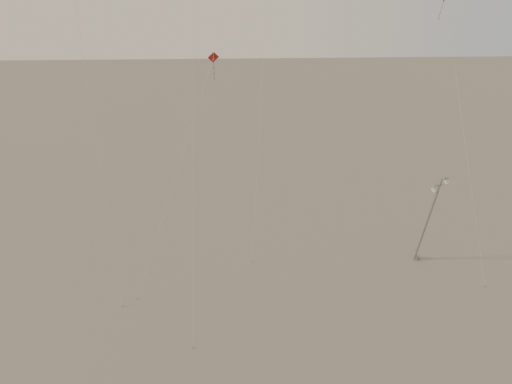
{
  "coord_description": "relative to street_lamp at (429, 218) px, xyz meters",
  "views": [
    {
      "loc": [
        -3.38,
        -20.16,
        22.94
      ],
      "look_at": [
        -2.5,
        5.0,
        7.54
      ],
      "focal_mm": 28.0,
      "sensor_mm": 36.0,
      "label": 1
    }
  ],
  "objects": [
    {
      "name": "ground",
      "position": [
        -11.57,
        -5.79,
        -4.32
      ],
      "size": [
        160.0,
        160.0,
        0.0
      ],
      "primitive_type": "plane",
      "color": "gray",
      "rests_on": "ground"
    },
    {
      "name": "kite_4",
      "position": [
        2.58,
        7.46,
        10.86
      ],
      "size": [
        2.09,
        14.47,
        19.89
      ],
      "rotation": [
        0.0,
        0.0,
        2.14
      ],
      "color": "#2F2827",
      "rests_on": "ground"
    },
    {
      "name": "kite_3",
      "position": [
        -18.18,
        1.42,
        8.83
      ],
      "size": [
        6.82,
        6.82,
        16.87
      ],
      "rotation": [
        0.0,
        0.0,
        0.16
      ],
      "color": "maroon",
      "rests_on": "ground"
    },
    {
      "name": "street_lamp",
      "position": [
        0.0,
        0.0,
        0.0
      ],
      "size": [
        1.51,
        0.84,
        8.1
      ],
      "color": "gray",
      "rests_on": "ground"
    }
  ]
}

